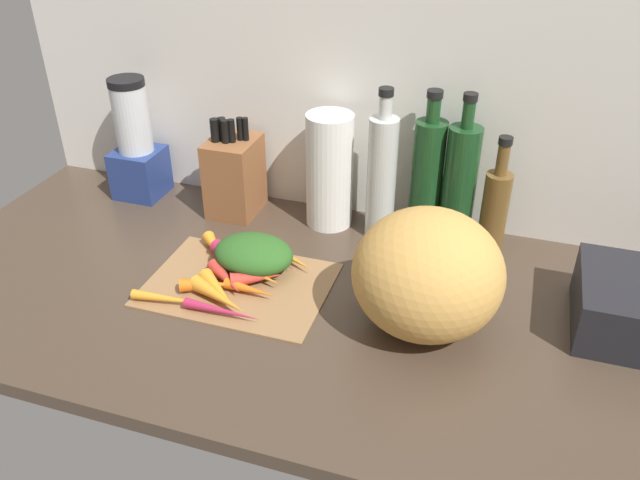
{
  "coord_description": "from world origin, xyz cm",
  "views": [
    {
      "loc": [
        35.19,
        -99.77,
        78.92
      ],
      "look_at": [
        2.11,
        1.94,
        12.42
      ],
      "focal_mm": 36.24,
      "sensor_mm": 36.0,
      "label": 1
    }
  ],
  "objects_px": {
    "bottle_0": "(382,176)",
    "winter_squash": "(427,274)",
    "carrot_6": "(210,285)",
    "carrot_3": "(288,256)",
    "blender_appliance": "(136,147)",
    "carrot_11": "(257,278)",
    "carrot_12": "(226,278)",
    "carrot_4": "(222,311)",
    "carrot_2": "(219,297)",
    "bottle_1": "(427,176)",
    "carrot_8": "(250,289)",
    "carrot_7": "(173,300)",
    "knife_block": "(234,175)",
    "paper_towel_roll": "(329,171)",
    "carrot_9": "(241,262)",
    "carrot_5": "(218,289)",
    "cutting_board": "(239,284)",
    "carrot_0": "(215,247)",
    "bottle_2": "(460,184)",
    "carrot_1": "(250,271)",
    "carrot_10": "(267,254)",
    "bottle_3": "(495,208)"
  },
  "relations": [
    {
      "from": "cutting_board",
      "to": "carrot_11",
      "type": "height_order",
      "value": "carrot_11"
    },
    {
      "from": "carrot_12",
      "to": "bottle_1",
      "type": "height_order",
      "value": "bottle_1"
    },
    {
      "from": "carrot_2",
      "to": "knife_block",
      "type": "bearing_deg",
      "value": 109.22
    },
    {
      "from": "carrot_6",
      "to": "knife_block",
      "type": "xyz_separation_m",
      "value": [
        -0.09,
        0.34,
        0.08
      ]
    },
    {
      "from": "carrot_4",
      "to": "carrot_12",
      "type": "distance_m",
      "value": 0.1
    },
    {
      "from": "carrot_6",
      "to": "winter_squash",
      "type": "bearing_deg",
      "value": 4.1
    },
    {
      "from": "carrot_10",
      "to": "carrot_11",
      "type": "bearing_deg",
      "value": -80.43
    },
    {
      "from": "carrot_12",
      "to": "carrot_4",
      "type": "bearing_deg",
      "value": -69.05
    },
    {
      "from": "carrot_3",
      "to": "blender_appliance",
      "type": "distance_m",
      "value": 0.53
    },
    {
      "from": "carrot_1",
      "to": "carrot_4",
      "type": "relative_size",
      "value": 1.0
    },
    {
      "from": "paper_towel_roll",
      "to": "cutting_board",
      "type": "bearing_deg",
      "value": -108.11
    },
    {
      "from": "carrot_6",
      "to": "winter_squash",
      "type": "distance_m",
      "value": 0.44
    },
    {
      "from": "cutting_board",
      "to": "carrot_7",
      "type": "xyz_separation_m",
      "value": [
        -0.09,
        -0.11,
        0.01
      ]
    },
    {
      "from": "carrot_3",
      "to": "knife_block",
      "type": "distance_m",
      "value": 0.29
    },
    {
      "from": "knife_block",
      "to": "bottle_0",
      "type": "relative_size",
      "value": 0.69
    },
    {
      "from": "carrot_4",
      "to": "bottle_3",
      "type": "relative_size",
      "value": 0.59
    },
    {
      "from": "carrot_5",
      "to": "carrot_9",
      "type": "bearing_deg",
      "value": 87.23
    },
    {
      "from": "carrot_6",
      "to": "carrot_7",
      "type": "height_order",
      "value": "carrot_6"
    },
    {
      "from": "carrot_7",
      "to": "carrot_10",
      "type": "relative_size",
      "value": 1.0
    },
    {
      "from": "carrot_7",
      "to": "bottle_1",
      "type": "height_order",
      "value": "bottle_1"
    },
    {
      "from": "knife_block",
      "to": "blender_appliance",
      "type": "bearing_deg",
      "value": 178.44
    },
    {
      "from": "cutting_board",
      "to": "blender_appliance",
      "type": "distance_m",
      "value": 0.52
    },
    {
      "from": "bottle_0",
      "to": "winter_squash",
      "type": "bearing_deg",
      "value": -62.46
    },
    {
      "from": "carrot_5",
      "to": "carrot_6",
      "type": "relative_size",
      "value": 1.0
    },
    {
      "from": "carrot_9",
      "to": "carrot_5",
      "type": "bearing_deg",
      "value": -92.77
    },
    {
      "from": "winter_squash",
      "to": "blender_appliance",
      "type": "distance_m",
      "value": 0.85
    },
    {
      "from": "cutting_board",
      "to": "carrot_0",
      "type": "bearing_deg",
      "value": 137.33
    },
    {
      "from": "carrot_4",
      "to": "carrot_8",
      "type": "height_order",
      "value": "carrot_8"
    },
    {
      "from": "knife_block",
      "to": "paper_towel_roll",
      "type": "relative_size",
      "value": 0.89
    },
    {
      "from": "bottle_2",
      "to": "carrot_12",
      "type": "bearing_deg",
      "value": -141.14
    },
    {
      "from": "carrot_0",
      "to": "carrot_12",
      "type": "relative_size",
      "value": 0.87
    },
    {
      "from": "carrot_9",
      "to": "bottle_2",
      "type": "xyz_separation_m",
      "value": [
        0.41,
        0.27,
        0.12
      ]
    },
    {
      "from": "carrot_5",
      "to": "bottle_3",
      "type": "height_order",
      "value": "bottle_3"
    },
    {
      "from": "paper_towel_roll",
      "to": "bottle_1",
      "type": "relative_size",
      "value": 0.79
    },
    {
      "from": "carrot_5",
      "to": "winter_squash",
      "type": "distance_m",
      "value": 0.42
    },
    {
      "from": "carrot_6",
      "to": "bottle_0",
      "type": "bearing_deg",
      "value": 51.16
    },
    {
      "from": "carrot_10",
      "to": "carrot_0",
      "type": "bearing_deg",
      "value": -172.06
    },
    {
      "from": "carrot_2",
      "to": "carrot_11",
      "type": "distance_m",
      "value": 0.1
    },
    {
      "from": "carrot_8",
      "to": "bottle_1",
      "type": "height_order",
      "value": "bottle_1"
    },
    {
      "from": "carrot_2",
      "to": "bottle_1",
      "type": "bearing_deg",
      "value": 51.22
    },
    {
      "from": "cutting_board",
      "to": "bottle_2",
      "type": "relative_size",
      "value": 1.07
    },
    {
      "from": "carrot_4",
      "to": "paper_towel_roll",
      "type": "distance_m",
      "value": 0.44
    },
    {
      "from": "cutting_board",
      "to": "carrot_5",
      "type": "distance_m",
      "value": 0.06
    },
    {
      "from": "carrot_7",
      "to": "cutting_board",
      "type": "bearing_deg",
      "value": 48.87
    },
    {
      "from": "carrot_3",
      "to": "carrot_0",
      "type": "bearing_deg",
      "value": -173.68
    },
    {
      "from": "knife_block",
      "to": "paper_towel_roll",
      "type": "bearing_deg",
      "value": 3.86
    },
    {
      "from": "carrot_6",
      "to": "carrot_9",
      "type": "bearing_deg",
      "value": 72.84
    },
    {
      "from": "carrot_11",
      "to": "carrot_6",
      "type": "bearing_deg",
      "value": -148.96
    },
    {
      "from": "carrot_5",
      "to": "carrot_10",
      "type": "height_order",
      "value": "carrot_5"
    },
    {
      "from": "carrot_7",
      "to": "carrot_5",
      "type": "bearing_deg",
      "value": 35.13
    }
  ]
}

